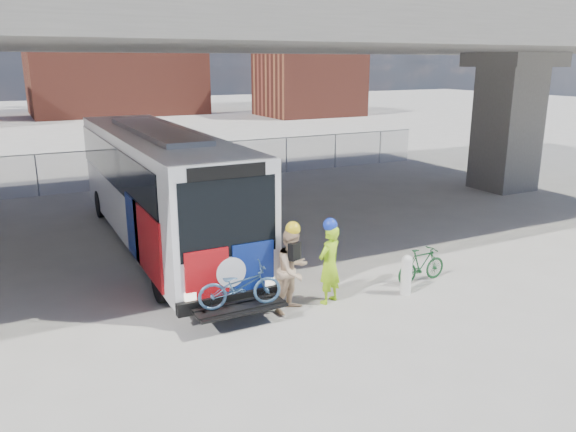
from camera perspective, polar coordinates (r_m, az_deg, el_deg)
ground at (r=16.25m, az=-2.97°, el=-4.84°), size 160.00×160.00×0.00m
bus at (r=17.89m, az=-13.06°, el=3.69°), size 2.67×13.02×3.69m
overpass at (r=18.99m, az=-8.49°, el=18.05°), size 40.00×16.00×7.95m
chainlink_fence at (r=26.99m, az=-13.61°, el=6.03°), size 30.00×0.06×30.00m
brick_buildings at (r=62.60m, az=-21.01°, el=14.24°), size 54.00×22.00×12.00m
smokestack at (r=72.16m, az=-11.52°, el=20.58°), size 2.20×2.20×25.00m
bollard at (r=14.29m, az=11.94°, el=-5.71°), size 0.27×0.27×1.03m
cyclist_hivis at (r=13.40m, az=4.23°, el=-4.71°), size 0.82×0.69×2.11m
cyclist_tan at (r=12.94m, az=0.50°, el=-5.41°), size 1.18×1.07×2.15m
bike_parked at (r=15.18m, az=13.42°, el=-4.87°), size 1.56×0.48×0.93m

